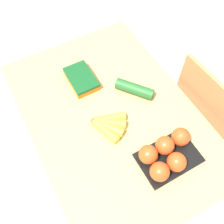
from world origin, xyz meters
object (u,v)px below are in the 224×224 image
at_px(tomato_pack, 167,154).
at_px(chair, 208,117).
at_px(banana_bunch, 108,125).
at_px(cucumber_near, 134,89).
at_px(carrot_bag, 81,79).

bearing_deg(tomato_pack, chair, 107.46).
bearing_deg(banana_bunch, chair, 79.74).
relative_size(banana_bunch, cucumber_near, 0.88).
xyz_separation_m(banana_bunch, carrot_bag, (-0.30, 0.01, 0.01)).
height_order(banana_bunch, carrot_bag, carrot_bag).
bearing_deg(cucumber_near, banana_bunch, -62.39).
distance_m(chair, carrot_bag, 0.78).
xyz_separation_m(banana_bunch, cucumber_near, (-0.11, 0.21, 0.01)).
distance_m(banana_bunch, tomato_pack, 0.30).
height_order(tomato_pack, cucumber_near, tomato_pack).
distance_m(banana_bunch, carrot_bag, 0.30).
height_order(chair, banana_bunch, chair).
relative_size(chair, carrot_bag, 4.77).
bearing_deg(tomato_pack, banana_bunch, -151.03).
bearing_deg(carrot_bag, chair, 55.87).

